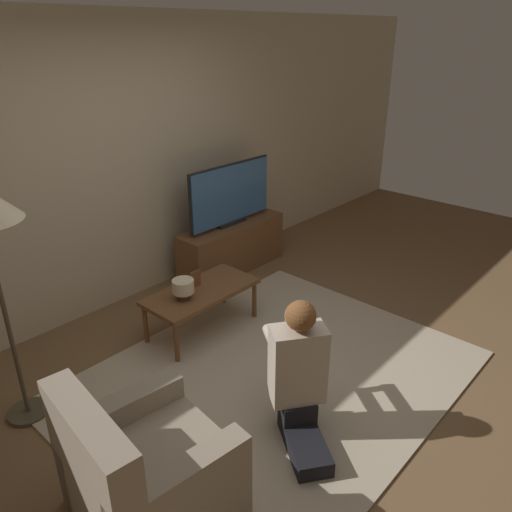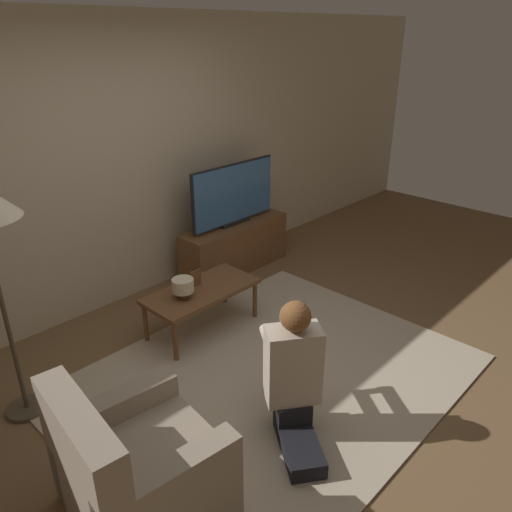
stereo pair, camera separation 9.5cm
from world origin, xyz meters
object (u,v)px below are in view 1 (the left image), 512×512
(table_lamp, at_px, (183,287))
(tv, at_px, (231,194))
(person_kneeling, at_px, (299,373))
(coffee_table, at_px, (201,294))
(armchair, at_px, (146,474))

(table_lamp, bearing_deg, tv, 28.55)
(tv, bearing_deg, person_kneeling, -125.75)
(coffee_table, relative_size, person_kneeling, 1.03)
(tv, relative_size, person_kneeling, 1.16)
(table_lamp, bearing_deg, person_kneeling, -99.15)
(tv, xyz_separation_m, table_lamp, (-1.25, -0.68, -0.36))
(armchair, xyz_separation_m, table_lamp, (1.24, 1.14, 0.22))
(coffee_table, xyz_separation_m, person_kneeling, (-0.42, -1.36, 0.12))
(tv, bearing_deg, coffee_table, -147.37)
(tv, bearing_deg, armchair, -143.84)
(tv, height_order, person_kneeling, tv)
(tv, distance_m, coffee_table, 1.34)
(person_kneeling, relative_size, table_lamp, 5.36)
(table_lamp, bearing_deg, armchair, -137.41)
(tv, height_order, table_lamp, tv)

